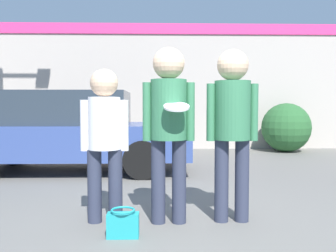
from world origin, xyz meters
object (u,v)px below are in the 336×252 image
Objects in this scene: person_right at (232,117)px; handbag at (123,224)px; person_middle_with_frisbee at (169,117)px; shrub at (286,127)px; parked_car_near at (70,131)px; person_left at (105,133)px.

person_right is 6.11× the size of handbag.
person_middle_with_frisbee is 6.95m from shrub.
parked_car_near is at bearing 119.08° from person_middle_with_frisbee.
parked_car_near is at bearing 109.29° from person_left.
person_left is 3.36m from parked_car_near.
shrub is (2.68, 6.03, -0.46)m from person_right.
person_middle_with_frisbee reaches higher than person_right.
person_left is at bearing 176.25° from person_middle_with_frisbee.
parked_car_near is 14.86× the size of handbag.
person_middle_with_frisbee reaches higher than parked_car_near.
shrub is (4.03, 6.02, -0.30)m from person_left.
person_left reaches higher than handbag.
person_left is at bearing -123.81° from shrub.
person_right reaches higher than person_left.
person_middle_with_frisbee is 1.17m from handbag.
shrub reaches higher than handbag.
parked_car_near is at bearing 127.81° from person_right.
person_left is 7.26m from shrub.
handbag is at bearing -69.76° from parked_car_near.
person_middle_with_frisbee reaches higher than handbag.
handbag is at bearing -63.62° from person_left.
person_right is (1.35, -0.01, 0.16)m from person_left.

